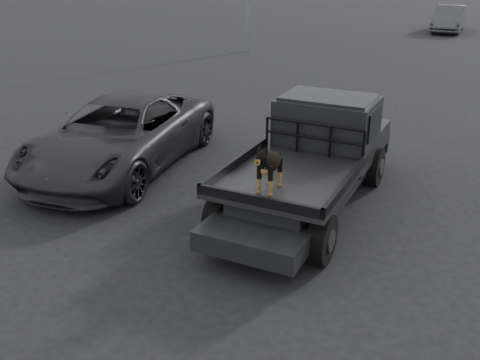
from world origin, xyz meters
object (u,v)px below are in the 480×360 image
at_px(dog, 270,166).
at_px(flatbed_ute, 307,182).
at_px(distant_car_a, 449,19).
at_px(parked_suv, 121,134).

bearing_deg(dog, flatbed_ute, 87.06).
relative_size(flatbed_ute, distant_car_a, 1.23).
distance_m(flatbed_ute, distant_car_a, 25.67).
bearing_deg(parked_suv, flatbed_ute, -9.01).
xyz_separation_m(dog, distant_car_a, (-0.51, 27.19, -0.56)).
xyz_separation_m(flatbed_ute, distant_car_a, (-0.59, 25.66, 0.27)).
height_order(parked_suv, distant_car_a, same).
height_order(flatbed_ute, distant_car_a, distant_car_a).
xyz_separation_m(flatbed_ute, dog, (-0.08, -1.53, 0.83)).
height_order(dog, parked_suv, dog).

